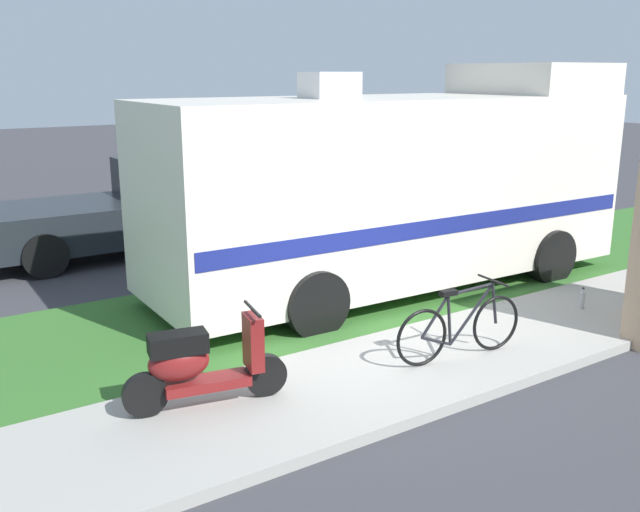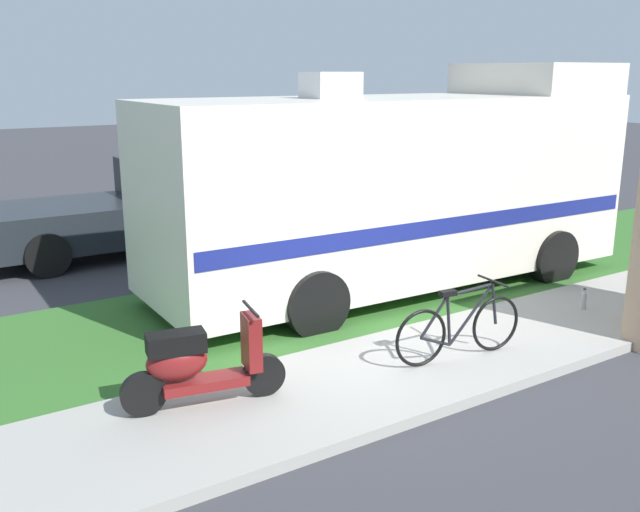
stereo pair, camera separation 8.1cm
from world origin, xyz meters
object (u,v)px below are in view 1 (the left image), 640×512
(motorhome_rv, at_px, (398,185))
(bottle_green, at_px, (582,299))
(scooter, at_px, (200,363))
(pickup_truck_near, at_px, (145,202))
(bicycle, at_px, (460,327))

(motorhome_rv, distance_m, bottle_green, 3.18)
(scooter, relative_size, pickup_truck_near, 0.31)
(bottle_green, bearing_deg, bicycle, -173.27)
(pickup_truck_near, relative_size, bottle_green, 17.83)
(pickup_truck_near, distance_m, bottle_green, 8.12)
(motorhome_rv, xyz_separation_m, pickup_truck_near, (-2.38, 4.68, -0.73))
(scooter, height_order, pickup_truck_near, pickup_truck_near)
(motorhome_rv, height_order, pickup_truck_near, motorhome_rv)
(scooter, xyz_separation_m, bicycle, (3.01, -0.53, -0.08))
(bicycle, xyz_separation_m, bottle_green, (2.72, 0.32, -0.25))
(bicycle, relative_size, bottle_green, 5.74)
(bicycle, bearing_deg, scooter, 170.06)
(motorhome_rv, xyz_separation_m, bicycle, (-1.41, -2.85, -1.16))
(bicycle, height_order, bottle_green, bicycle)
(pickup_truck_near, height_order, bottle_green, pickup_truck_near)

